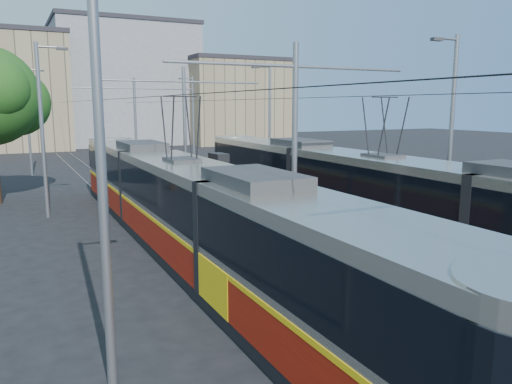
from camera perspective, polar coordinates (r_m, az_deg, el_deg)
ground at (r=12.45m, az=24.14°, el=-15.71°), size 160.00×160.00×0.00m
platform at (r=26.06m, az=-5.85°, el=-1.37°), size 4.00×50.00×0.30m
tactile_strip_left at (r=25.57m, az=-8.90°, el=-1.30°), size 0.70×50.00×0.01m
tactile_strip_right at (r=26.56m, az=-2.93°, el=-0.78°), size 0.70×50.00×0.01m
rails at (r=26.08m, az=-5.85°, el=-1.66°), size 8.71×70.00×0.03m
tram_left at (r=17.68m, az=-8.35°, el=-1.62°), size 2.43×28.51×5.50m
tram_right at (r=19.49m, az=14.10°, el=-0.31°), size 2.43×29.52×5.50m
catenary at (r=22.93m, az=-3.51°, el=8.15°), size 9.20×70.00×7.00m
street_lamps at (r=29.36m, az=-8.77°, el=7.75°), size 15.18×38.22×8.00m
shelter at (r=25.43m, az=-4.26°, el=1.74°), size 0.81×1.20×2.53m
building_centre at (r=72.57m, az=-14.82°, el=11.82°), size 18.36×14.28×16.23m
building_right at (r=71.11m, az=-2.43°, el=10.33°), size 14.28×10.20×11.64m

